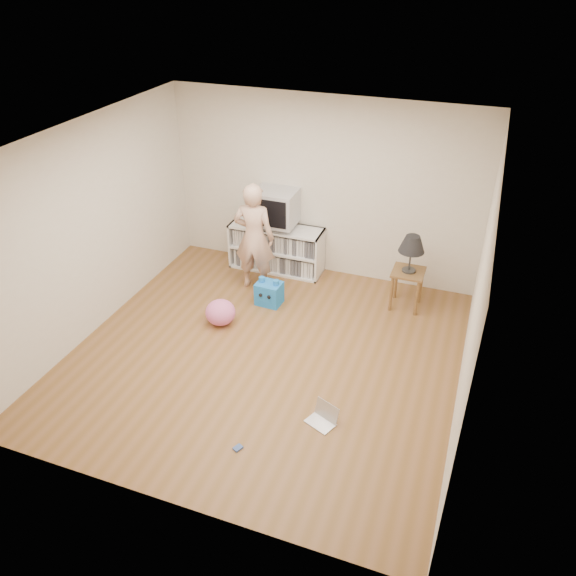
{
  "coord_description": "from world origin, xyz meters",
  "views": [
    {
      "loc": [
        2.11,
        -4.94,
        4.24
      ],
      "look_at": [
        0.15,
        0.4,
        0.75
      ],
      "focal_mm": 35.0,
      "sensor_mm": 36.0,
      "label": 1
    }
  ],
  "objects_px": {
    "media_unit": "(277,248)",
    "laptop": "(324,417)",
    "side_table": "(407,280)",
    "person": "(254,237)",
    "plush_blue": "(269,293)",
    "table_lamp": "(412,245)",
    "plush_pink": "(220,312)",
    "crt_tv": "(276,207)",
    "dvd_deck": "(276,225)"
  },
  "relations": [
    {
      "from": "side_table",
      "to": "laptop",
      "type": "xyz_separation_m",
      "value": [
        -0.4,
        -2.47,
        -0.36
      ]
    },
    {
      "from": "plush_blue",
      "to": "media_unit",
      "type": "bearing_deg",
      "value": 108.43
    },
    {
      "from": "person",
      "to": "plush_blue",
      "type": "relative_size",
      "value": 4.03
    },
    {
      "from": "crt_tv",
      "to": "person",
      "type": "bearing_deg",
      "value": -99.26
    },
    {
      "from": "media_unit",
      "to": "dvd_deck",
      "type": "bearing_deg",
      "value": -90.0
    },
    {
      "from": "media_unit",
      "to": "plush_pink",
      "type": "height_order",
      "value": "media_unit"
    },
    {
      "from": "dvd_deck",
      "to": "person",
      "type": "xyz_separation_m",
      "value": [
        -0.1,
        -0.59,
        0.05
      ]
    },
    {
      "from": "plush_blue",
      "to": "plush_pink",
      "type": "xyz_separation_m",
      "value": [
        -0.42,
        -0.66,
        -0.0
      ]
    },
    {
      "from": "table_lamp",
      "to": "laptop",
      "type": "relative_size",
      "value": 1.44
    },
    {
      "from": "side_table",
      "to": "plush_pink",
      "type": "xyz_separation_m",
      "value": [
        -2.18,
        -1.23,
        -0.25
      ]
    },
    {
      "from": "laptop",
      "to": "plush_pink",
      "type": "height_order",
      "value": "plush_pink"
    },
    {
      "from": "crt_tv",
      "to": "laptop",
      "type": "height_order",
      "value": "crt_tv"
    },
    {
      "from": "media_unit",
      "to": "side_table",
      "type": "bearing_deg",
      "value": -10.81
    },
    {
      "from": "media_unit",
      "to": "plush_blue",
      "type": "xyz_separation_m",
      "value": [
        0.25,
        -0.96,
        -0.18
      ]
    },
    {
      "from": "side_table",
      "to": "crt_tv",
      "type": "bearing_deg",
      "value": 169.71
    },
    {
      "from": "dvd_deck",
      "to": "plush_pink",
      "type": "distance_m",
      "value": 1.71
    },
    {
      "from": "table_lamp",
      "to": "plush_blue",
      "type": "height_order",
      "value": "table_lamp"
    },
    {
      "from": "media_unit",
      "to": "side_table",
      "type": "height_order",
      "value": "media_unit"
    },
    {
      "from": "side_table",
      "to": "plush_pink",
      "type": "height_order",
      "value": "side_table"
    },
    {
      "from": "plush_blue",
      "to": "person",
      "type": "bearing_deg",
      "value": 138.59
    },
    {
      "from": "table_lamp",
      "to": "media_unit",
      "type": "bearing_deg",
      "value": 169.19
    },
    {
      "from": "side_table",
      "to": "laptop",
      "type": "distance_m",
      "value": 2.53
    },
    {
      "from": "side_table",
      "to": "person",
      "type": "height_order",
      "value": "person"
    },
    {
      "from": "table_lamp",
      "to": "plush_pink",
      "type": "distance_m",
      "value": 2.62
    },
    {
      "from": "media_unit",
      "to": "laptop",
      "type": "relative_size",
      "value": 3.91
    },
    {
      "from": "media_unit",
      "to": "laptop",
      "type": "bearing_deg",
      "value": -60.47
    },
    {
      "from": "table_lamp",
      "to": "laptop",
      "type": "bearing_deg",
      "value": -99.21
    },
    {
      "from": "crt_tv",
      "to": "person",
      "type": "xyz_separation_m",
      "value": [
        -0.1,
        -0.59,
        -0.23
      ]
    },
    {
      "from": "table_lamp",
      "to": "plush_blue",
      "type": "relative_size",
      "value": 1.32
    },
    {
      "from": "plush_blue",
      "to": "plush_pink",
      "type": "relative_size",
      "value": 1.0
    },
    {
      "from": "crt_tv",
      "to": "plush_pink",
      "type": "distance_m",
      "value": 1.82
    },
    {
      "from": "media_unit",
      "to": "table_lamp",
      "type": "distance_m",
      "value": 2.14
    },
    {
      "from": "person",
      "to": "plush_blue",
      "type": "xyz_separation_m",
      "value": [
        0.35,
        -0.35,
        -0.62
      ]
    },
    {
      "from": "media_unit",
      "to": "plush_blue",
      "type": "bearing_deg",
      "value": -75.18
    },
    {
      "from": "crt_tv",
      "to": "table_lamp",
      "type": "relative_size",
      "value": 1.17
    },
    {
      "from": "media_unit",
      "to": "side_table",
      "type": "relative_size",
      "value": 2.55
    },
    {
      "from": "side_table",
      "to": "plush_blue",
      "type": "bearing_deg",
      "value": -161.95
    },
    {
      "from": "side_table",
      "to": "table_lamp",
      "type": "relative_size",
      "value": 1.07
    },
    {
      "from": "table_lamp",
      "to": "plush_pink",
      "type": "relative_size",
      "value": 1.32
    },
    {
      "from": "side_table",
      "to": "plush_pink",
      "type": "bearing_deg",
      "value": -150.52
    },
    {
      "from": "crt_tv",
      "to": "person",
      "type": "relative_size",
      "value": 0.38
    },
    {
      "from": "table_lamp",
      "to": "person",
      "type": "bearing_deg",
      "value": -173.95
    },
    {
      "from": "laptop",
      "to": "person",
      "type": "bearing_deg",
      "value": 150.53
    },
    {
      "from": "media_unit",
      "to": "person",
      "type": "distance_m",
      "value": 0.76
    },
    {
      "from": "plush_blue",
      "to": "plush_pink",
      "type": "bearing_deg",
      "value": -118.73
    },
    {
      "from": "plush_pink",
      "to": "table_lamp",
      "type": "bearing_deg",
      "value": 29.48
    },
    {
      "from": "table_lamp",
      "to": "laptop",
      "type": "height_order",
      "value": "table_lamp"
    },
    {
      "from": "side_table",
      "to": "media_unit",
      "type": "bearing_deg",
      "value": 169.19
    },
    {
      "from": "laptop",
      "to": "dvd_deck",
      "type": "bearing_deg",
      "value": 142.85
    },
    {
      "from": "person",
      "to": "plush_pink",
      "type": "distance_m",
      "value": 1.19
    }
  ]
}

